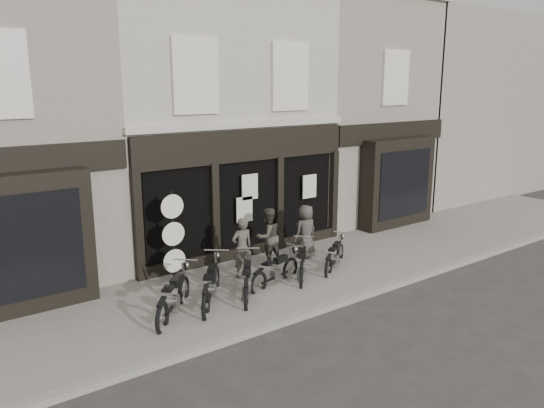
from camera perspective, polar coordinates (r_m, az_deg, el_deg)
ground_plane at (r=14.02m, az=4.21°, el=-8.99°), size 90.00×90.00×0.00m
pavement at (r=14.65m, az=1.90°, el=-7.74°), size 30.00×4.20×0.12m
kerb at (r=13.15m, az=7.83°, el=-10.30°), size 30.00×0.25×0.13m
central_building at (r=17.97m, az=-8.19°, el=9.13°), size 7.30×6.22×8.34m
neighbour_right at (r=21.69m, az=6.99°, el=9.67°), size 5.60×6.73×8.34m
filler_right at (r=27.98m, az=19.24°, el=9.88°), size 11.00×6.00×8.20m
motorcycle_0 at (r=12.36m, az=-10.50°, el=-10.13°), size 1.76×1.80×1.08m
motorcycle_1 at (r=12.85m, az=-6.55°, el=-9.03°), size 1.66×1.94×1.10m
motorcycle_2 at (r=13.21m, az=-2.68°, el=-8.47°), size 1.48×1.86×1.03m
motorcycle_3 at (r=13.90m, az=0.39°, el=-7.47°), size 1.95×0.83×0.96m
motorcycle_4 at (r=14.45m, az=3.29°, el=-6.65°), size 1.55×1.68×0.98m
motorcycle_5 at (r=15.17m, az=6.75°, el=-5.83°), size 1.74×1.27×0.94m
man_left at (r=14.18m, az=-3.25°, el=-4.71°), size 0.63×0.45×1.63m
man_centre at (r=15.12m, az=-0.43°, el=-3.51°), size 0.82×0.64×1.66m
man_right at (r=15.79m, az=3.65°, el=-2.95°), size 0.82×0.57×1.60m
advert_sign_post at (r=13.89m, az=-10.58°, el=-3.95°), size 0.62×0.40×2.56m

